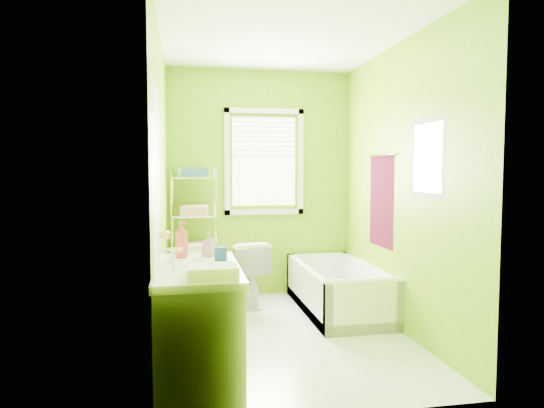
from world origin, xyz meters
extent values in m
plane|color=silver|center=(0.00, 0.00, 0.00)|extent=(2.90, 2.90, 0.00)
cube|color=#6A9907|center=(0.00, 1.45, 1.30)|extent=(2.10, 0.04, 2.60)
cube|color=#6A9907|center=(0.00, -1.45, 1.30)|extent=(2.10, 0.04, 2.60)
cube|color=#6A9907|center=(-1.05, 0.00, 1.30)|extent=(0.04, 2.90, 2.60)
cube|color=#6A9907|center=(1.05, 0.00, 1.30)|extent=(0.04, 2.90, 2.60)
cube|color=white|center=(0.00, 0.00, 2.60)|extent=(2.10, 2.90, 0.04)
cube|color=white|center=(0.05, 1.44, 1.55)|extent=(0.74, 0.01, 1.01)
cube|color=white|center=(0.05, 1.42, 0.97)|extent=(0.92, 0.05, 0.06)
cube|color=white|center=(0.05, 1.42, 2.13)|extent=(0.92, 0.05, 0.06)
cube|color=white|center=(-0.38, 1.42, 1.55)|extent=(0.06, 0.05, 1.22)
cube|color=white|center=(0.48, 1.42, 1.55)|extent=(0.06, 0.05, 1.22)
cube|color=white|center=(0.05, 1.42, 1.84)|extent=(0.72, 0.02, 0.50)
cube|color=white|center=(-1.04, -1.00, 1.00)|extent=(0.02, 0.80, 2.00)
sphere|color=gold|center=(-1.00, -0.67, 1.00)|extent=(0.07, 0.07, 0.07)
cube|color=#43071B|center=(1.04, 0.35, 1.15)|extent=(0.02, 0.58, 0.90)
cylinder|color=silver|center=(1.02, 0.35, 1.60)|extent=(0.02, 0.62, 0.02)
cube|color=#CC5972|center=(1.04, -0.55, 1.55)|extent=(0.02, 0.54, 0.64)
cube|color=white|center=(1.03, -0.55, 1.55)|extent=(0.01, 0.44, 0.54)
cube|color=white|center=(0.68, 0.63, 0.05)|extent=(0.73, 1.57, 0.10)
cube|color=white|center=(0.36, 0.63, 0.23)|extent=(0.07, 1.57, 0.47)
cube|color=white|center=(1.01, 0.63, 0.23)|extent=(0.07, 1.57, 0.47)
cube|color=white|center=(0.68, -0.12, 0.23)|extent=(0.73, 0.07, 0.47)
cube|color=white|center=(0.68, 1.37, 0.23)|extent=(0.73, 0.07, 0.47)
cylinder|color=white|center=(0.68, -0.12, 0.47)|extent=(0.73, 0.07, 0.07)
cylinder|color=blue|center=(0.68, 0.36, 0.13)|extent=(0.33, 0.33, 0.06)
cylinder|color=yellow|center=(0.68, 0.36, 0.19)|extent=(0.31, 0.31, 0.05)
cube|color=blue|center=(0.67, 0.49, 0.24)|extent=(0.24, 0.06, 0.22)
imported|color=white|center=(-0.24, 1.01, 0.35)|extent=(0.52, 0.76, 0.71)
cube|color=silver|center=(-0.79, -0.87, 0.38)|extent=(0.53, 1.05, 0.76)
cube|color=white|center=(-0.79, -0.87, 0.79)|extent=(0.56, 1.08, 0.05)
ellipsoid|color=white|center=(-0.77, -1.02, 0.78)|extent=(0.36, 0.47, 0.13)
cylinder|color=silver|center=(-0.94, -1.02, 0.88)|extent=(0.03, 0.03, 0.16)
cylinder|color=silver|center=(-0.94, -1.02, 0.95)|extent=(0.12, 0.02, 0.02)
imported|color=#EF465C|center=(-0.89, -0.52, 0.95)|extent=(0.14, 0.14, 0.26)
imported|color=#BF7CA3|center=(-0.69, -0.50, 0.90)|extent=(0.11, 0.11, 0.18)
cylinder|color=#173696|center=(-0.62, -0.72, 0.86)|extent=(0.09, 0.09, 0.10)
cube|color=white|center=(-0.71, -1.26, 0.85)|extent=(0.30, 0.23, 0.07)
cylinder|color=silver|center=(-1.00, 1.06, 0.73)|extent=(0.02, 0.02, 1.46)
cylinder|color=silver|center=(-1.00, 1.34, 0.73)|extent=(0.02, 0.02, 1.46)
cylinder|color=silver|center=(-0.54, 1.05, 0.73)|extent=(0.02, 0.02, 1.46)
cylinder|color=silver|center=(-0.53, 1.33, 0.73)|extent=(0.02, 0.02, 1.46)
cube|color=silver|center=(-0.77, 1.19, 0.14)|extent=(0.49, 0.31, 0.02)
cube|color=silver|center=(-0.77, 1.19, 0.55)|extent=(0.49, 0.31, 0.02)
cube|color=silver|center=(-0.77, 1.19, 0.96)|extent=(0.49, 0.31, 0.02)
cube|color=silver|center=(-0.77, 1.19, 1.37)|extent=(0.49, 0.31, 0.02)
cube|color=#3257B7|center=(-0.75, 1.10, 1.43)|extent=(0.28, 0.19, 0.10)
cube|color=white|center=(-0.79, 1.30, 1.43)|extent=(0.28, 0.19, 0.10)
cube|color=pink|center=(-0.77, 1.10, 1.02)|extent=(0.28, 0.19, 0.10)
cube|color=#E0CF88|center=(-0.74, 1.30, 1.02)|extent=(0.28, 0.19, 0.10)
cube|color=white|center=(-0.75, 1.12, 0.61)|extent=(0.28, 0.19, 0.10)
cube|color=pink|center=(-0.75, 1.31, 0.61)|extent=(0.28, 0.19, 0.10)
cube|color=pink|center=(-0.53, 1.19, 0.29)|extent=(0.03, 0.26, 0.46)
camera|label=1|loc=(-0.87, -4.11, 1.45)|focal=32.00mm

